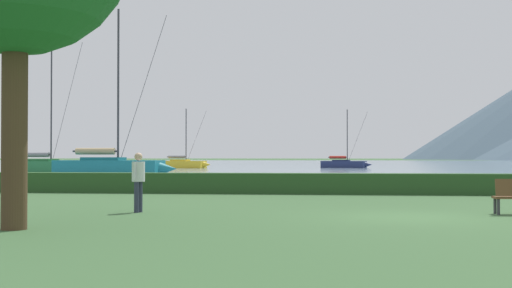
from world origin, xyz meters
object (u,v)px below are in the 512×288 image
sailboat_slip_6 (111,167)px  sailboat_slip_7 (47,166)px  sailboat_slip_5 (344,164)px  person_standing_walker (138,177)px  sailboat_slip_1 (183,164)px

sailboat_slip_6 → sailboat_slip_7: size_ratio=1.01×
sailboat_slip_5 → person_standing_walker: 76.85m
sailboat_slip_1 → person_standing_walker: sailboat_slip_1 is taller
sailboat_slip_5 → sailboat_slip_6: 47.56m
sailboat_slip_7 → sailboat_slip_1: bearing=89.7°
sailboat_slip_7 → person_standing_walker: sailboat_slip_7 is taller
sailboat_slip_7 → sailboat_slip_5: bearing=62.6°
sailboat_slip_6 → person_standing_walker: size_ratio=7.68×
sailboat_slip_1 → person_standing_walker: (15.08, -72.06, 0.39)m
sailboat_slip_5 → sailboat_slip_7: size_ratio=0.63×
sailboat_slip_7 → person_standing_walker: bearing=-51.4°
person_standing_walker → sailboat_slip_1: bearing=116.4°
sailboat_slip_5 → sailboat_slip_1: bearing=-153.9°
sailboat_slip_1 → sailboat_slip_5: size_ratio=1.00×
sailboat_slip_5 → sailboat_slip_6: size_ratio=0.62×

